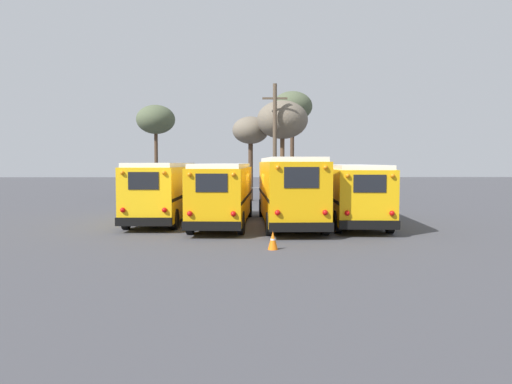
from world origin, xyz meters
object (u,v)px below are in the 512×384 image
(bare_tree_1, at_px, (156,120))
(traffic_cone, at_px, (273,240))
(bare_tree_2, at_px, (292,108))
(school_bus_3, at_px, (352,191))
(bare_tree_3, at_px, (251,132))
(school_bus_1, at_px, (224,191))
(school_bus_0, at_px, (164,190))
(school_bus_2, at_px, (289,188))
(bare_tree_0, at_px, (282,120))
(utility_pole, at_px, (275,142))

(bare_tree_1, distance_m, traffic_cone, 29.50)
(bare_tree_1, height_order, bare_tree_2, bare_tree_2)
(school_bus_3, relative_size, bare_tree_3, 1.49)
(school_bus_3, relative_size, traffic_cone, 15.48)
(school_bus_3, bearing_deg, school_bus_1, -176.01)
(school_bus_0, distance_m, school_bus_2, 6.62)
(bare_tree_0, bearing_deg, traffic_cone, -94.86)
(bare_tree_2, xyz_separation_m, bare_tree_3, (-3.63, -3.43, -2.27))
(bare_tree_0, bearing_deg, school_bus_2, -92.64)
(bare_tree_3, height_order, traffic_cone, bare_tree_3)
(bare_tree_1, xyz_separation_m, bare_tree_2, (12.02, -1.35, 0.98))
(school_bus_1, distance_m, bare_tree_0, 15.01)
(school_bus_2, relative_size, bare_tree_3, 1.52)
(school_bus_0, height_order, bare_tree_1, bare_tree_1)
(bare_tree_2, distance_m, bare_tree_3, 5.48)
(school_bus_0, height_order, bare_tree_3, bare_tree_3)
(bare_tree_1, bearing_deg, utility_pole, -40.51)
(bare_tree_0, distance_m, bare_tree_1, 12.60)
(school_bus_2, height_order, bare_tree_3, bare_tree_3)
(bare_tree_2, bearing_deg, bare_tree_3, -136.62)
(bare_tree_1, bearing_deg, school_bus_1, -70.94)
(bare_tree_3, bearing_deg, bare_tree_1, 150.34)
(bare_tree_1, xyz_separation_m, traffic_cone, (9.04, -27.32, -6.49))
(bare_tree_2, bearing_deg, school_bus_0, -115.54)
(bare_tree_2, bearing_deg, school_bus_1, -105.02)
(school_bus_1, bearing_deg, school_bus_2, -1.35)
(bare_tree_1, height_order, traffic_cone, bare_tree_1)
(school_bus_0, relative_size, bare_tree_0, 1.21)
(school_bus_3, distance_m, bare_tree_1, 24.40)
(school_bus_1, relative_size, school_bus_3, 0.97)
(school_bus_2, height_order, bare_tree_1, bare_tree_1)
(school_bus_1, relative_size, bare_tree_1, 1.19)
(school_bus_0, bearing_deg, school_bus_3, -6.53)
(school_bus_3, bearing_deg, traffic_cone, -119.79)
(school_bus_3, height_order, bare_tree_3, bare_tree_3)
(school_bus_1, height_order, utility_pole, utility_pole)
(school_bus_0, relative_size, school_bus_3, 0.94)
(bare_tree_1, bearing_deg, bare_tree_2, -6.43)
(school_bus_1, distance_m, utility_pole, 12.29)
(school_bus_0, xyz_separation_m, school_bus_3, (9.62, -1.10, -0.04))
(bare_tree_0, distance_m, traffic_cone, 21.80)
(bare_tree_0, relative_size, bare_tree_2, 0.85)
(school_bus_0, distance_m, bare_tree_0, 14.83)
(school_bus_2, xyz_separation_m, bare_tree_1, (-10.18, 20.26, 5.03))
(school_bus_1, distance_m, bare_tree_1, 21.97)
(school_bus_2, xyz_separation_m, utility_pole, (-0.06, 11.61, 2.72))
(school_bus_0, relative_size, bare_tree_1, 1.15)
(bare_tree_3, bearing_deg, traffic_cone, -88.36)
(utility_pole, bearing_deg, bare_tree_2, 75.37)
(school_bus_1, xyz_separation_m, bare_tree_3, (1.42, 15.40, 3.88))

